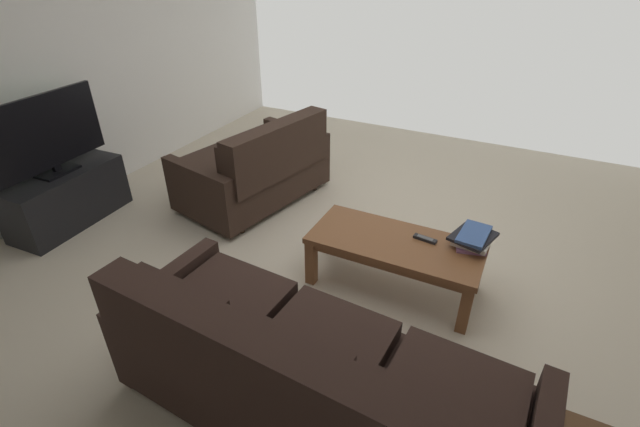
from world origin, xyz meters
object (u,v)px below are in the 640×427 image
(sofa_main, at_px, (308,381))
(flat_tv, at_px, (45,134))
(coffee_table, at_px, (395,248))
(loveseat_near, at_px, (257,167))
(tv_remote, at_px, (425,239))
(book_stack, at_px, (473,238))
(tv_stand, at_px, (66,198))

(sofa_main, bearing_deg, flat_tv, -16.39)
(coffee_table, xyz_separation_m, flat_tv, (2.84, 0.42, 0.49))
(sofa_main, height_order, coffee_table, sofa_main)
(loveseat_near, height_order, coffee_table, loveseat_near)
(sofa_main, distance_m, loveseat_near, 2.44)
(flat_tv, xyz_separation_m, tv_remote, (-3.02, -0.51, -0.41))
(loveseat_near, bearing_deg, book_stack, 167.11)
(loveseat_near, distance_m, flat_tv, 1.74)
(coffee_table, height_order, tv_stand, tv_stand)
(flat_tv, bearing_deg, sofa_main, 163.61)
(flat_tv, xyz_separation_m, book_stack, (-3.31, -0.60, -0.37))
(tv_stand, bearing_deg, tv_remote, -170.30)
(sofa_main, relative_size, tv_stand, 2.08)
(tv_stand, height_order, tv_remote, tv_stand)
(sofa_main, xyz_separation_m, coffee_table, (-0.02, -1.25, -0.02))
(book_stack, bearing_deg, flat_tv, 10.31)
(flat_tv, bearing_deg, tv_remote, -170.32)
(sofa_main, height_order, loveseat_near, sofa_main)
(sofa_main, relative_size, coffee_table, 1.81)
(sofa_main, xyz_separation_m, loveseat_near, (1.54, -1.90, -0.01))
(tv_stand, bearing_deg, book_stack, -169.67)
(sofa_main, distance_m, coffee_table, 1.25)
(flat_tv, bearing_deg, coffee_table, -171.59)
(loveseat_near, xyz_separation_m, book_stack, (-2.02, 0.46, 0.10))
(sofa_main, height_order, tv_remote, sofa_main)
(loveseat_near, relative_size, tv_stand, 1.46)
(loveseat_near, relative_size, flat_tv, 1.47)
(coffee_table, distance_m, flat_tv, 2.92)
(flat_tv, bearing_deg, tv_stand, 73.86)
(sofa_main, bearing_deg, loveseat_near, -51.01)
(tv_remote, bearing_deg, flat_tv, 9.68)
(flat_tv, height_order, tv_remote, flat_tv)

